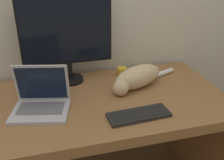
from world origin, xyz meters
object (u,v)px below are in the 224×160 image
external_keyboard (139,115)px  cat (137,77)px  laptop (41,102)px  monitor (67,36)px

external_keyboard → cat: 0.34m
laptop → external_keyboard: (0.49, -0.20, -0.04)m
monitor → external_keyboard: monitor is taller
laptop → monitor: bearing=73.2°
laptop → external_keyboard: size_ratio=1.02×
monitor → laptop: size_ratio=1.68×
laptop → cat: 0.61m
monitor → cat: size_ratio=1.11×
monitor → cat: 0.51m
cat → external_keyboard: bearing=-130.4°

